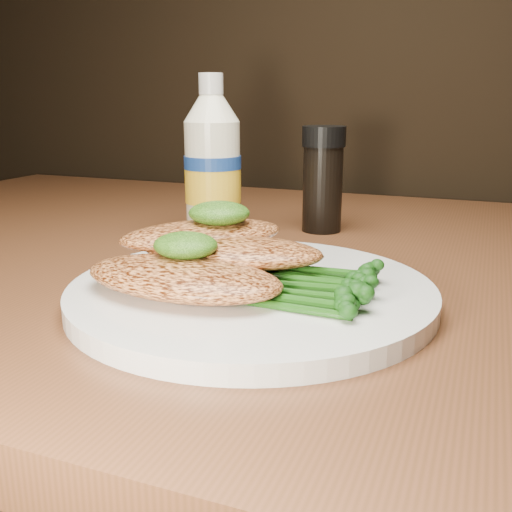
% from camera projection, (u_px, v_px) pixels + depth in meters
% --- Properties ---
extents(plate, '(0.30, 0.30, 0.02)m').
position_uv_depth(plate, '(252.00, 293.00, 0.48)').
color(plate, white).
rests_on(plate, dining_table).
extents(chicken_front, '(0.17, 0.10, 0.03)m').
position_uv_depth(chicken_front, '(182.00, 277.00, 0.45)').
color(chicken_front, '#E58848').
rests_on(chicken_front, plate).
extents(chicken_mid, '(0.16, 0.10, 0.02)m').
position_uv_depth(chicken_mid, '(233.00, 252.00, 0.50)').
color(chicken_mid, '#E58848').
rests_on(chicken_mid, plate).
extents(chicken_back, '(0.16, 0.16, 0.02)m').
position_uv_depth(chicken_back, '(203.00, 235.00, 0.52)').
color(chicken_back, '#E58848').
rests_on(chicken_back, plate).
extents(pesto_front, '(0.06, 0.06, 0.02)m').
position_uv_depth(pesto_front, '(186.00, 245.00, 0.47)').
color(pesto_front, '#113407').
rests_on(pesto_front, chicken_front).
extents(pesto_back, '(0.06, 0.06, 0.02)m').
position_uv_depth(pesto_back, '(219.00, 213.00, 0.52)').
color(pesto_back, '#113407').
rests_on(pesto_back, chicken_back).
extents(broccolini_bundle, '(0.17, 0.15, 0.02)m').
position_uv_depth(broccolini_bundle, '(294.00, 278.00, 0.46)').
color(broccolini_bundle, '#1A4D11').
rests_on(broccolini_bundle, plate).
extents(mayo_bottle, '(0.07, 0.07, 0.19)m').
position_uv_depth(mayo_bottle, '(212.00, 157.00, 0.68)').
color(mayo_bottle, white).
rests_on(mayo_bottle, dining_table).
extents(pepper_grinder, '(0.06, 0.06, 0.13)m').
position_uv_depth(pepper_grinder, '(323.00, 180.00, 0.72)').
color(pepper_grinder, black).
rests_on(pepper_grinder, dining_table).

